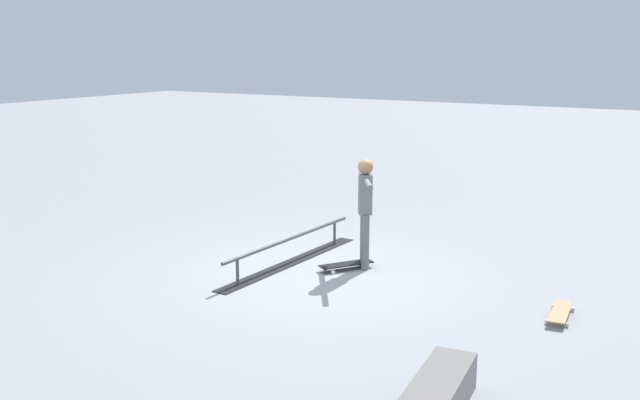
# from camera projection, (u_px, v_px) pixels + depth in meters

# --- Properties ---
(ground_plane) EXTENTS (60.00, 60.00, 0.00)m
(ground_plane) POSITION_uv_depth(u_px,v_px,m) (318.00, 273.00, 10.24)
(ground_plane) COLOR #9E9EA3
(grind_rail) EXTENTS (3.20, 0.37, 0.40)m
(grind_rail) POSITION_uv_depth(u_px,v_px,m) (291.00, 252.00, 10.67)
(grind_rail) COLOR black
(grind_rail) RESTS_ON ground_plane
(skater_main) EXTENTS (1.10, 0.75, 1.58)m
(skater_main) POSITION_uv_depth(u_px,v_px,m) (365.00, 205.00, 10.29)
(skater_main) COLOR slate
(skater_main) RESTS_ON ground_plane
(skateboard_main) EXTENTS (0.78, 0.61, 0.09)m
(skateboard_main) POSITION_uv_depth(u_px,v_px,m) (346.00, 264.00, 10.39)
(skateboard_main) COLOR black
(skateboard_main) RESTS_ON ground_plane
(loose_skateboard_natural) EXTENTS (0.82, 0.32, 0.09)m
(loose_skateboard_natural) POSITION_uv_depth(u_px,v_px,m) (560.00, 312.00, 8.55)
(loose_skateboard_natural) COLOR tan
(loose_skateboard_natural) RESTS_ON ground_plane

